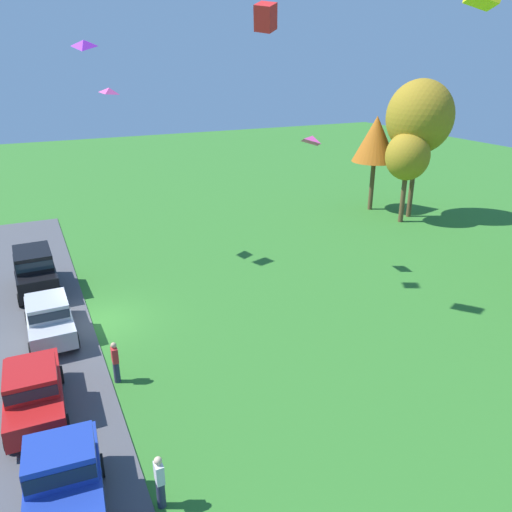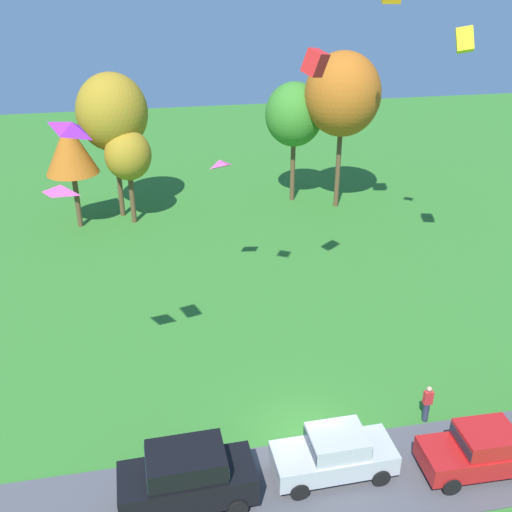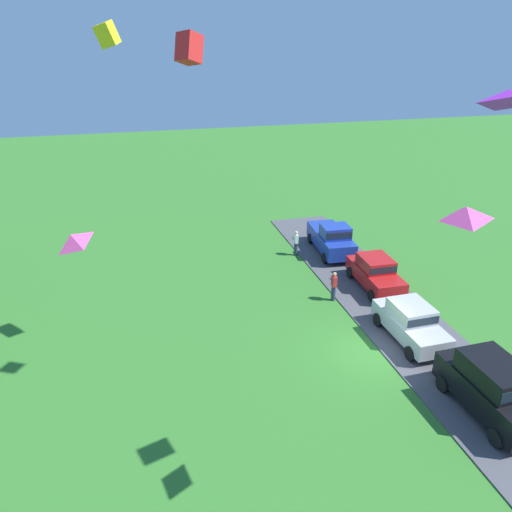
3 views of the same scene
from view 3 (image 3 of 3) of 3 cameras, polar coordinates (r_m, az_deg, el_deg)
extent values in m
plane|color=#337528|center=(24.15, 13.17, -10.68)|extent=(120.00, 120.00, 0.00)
cube|color=#4C4C51|center=(25.33, 18.44, -9.49)|extent=(36.00, 4.40, 0.06)
cube|color=black|center=(21.73, 25.22, -13.98)|extent=(4.64, 2.01, 1.10)
cube|color=black|center=(21.18, 25.69, -11.90)|extent=(2.64, 1.82, 0.84)
cube|color=#19232D|center=(21.18, 25.69, -11.90)|extent=(2.69, 1.79, 0.46)
cylinder|color=black|center=(20.70, 25.79, -18.22)|extent=(0.69, 0.26, 0.68)
cylinder|color=black|center=(23.47, 24.25, -12.38)|extent=(0.69, 0.26, 0.68)
cylinder|color=black|center=(22.46, 20.60, -13.49)|extent=(0.69, 0.26, 0.68)
cube|color=#B7B7BC|center=(25.06, 17.24, -7.62)|extent=(4.42, 1.86, 0.80)
cube|color=#B7B7BC|center=(24.75, 17.34, -6.03)|extent=(2.02, 1.67, 0.70)
cube|color=#19232D|center=(24.75, 17.34, -6.03)|extent=(2.06, 1.64, 0.38)
cylinder|color=black|center=(24.70, 20.66, -9.76)|extent=(0.68, 0.25, 0.68)
cylinder|color=black|center=(23.82, 17.25, -10.59)|extent=(0.68, 0.25, 0.68)
cylinder|color=black|center=(26.74, 17.03, -6.45)|extent=(0.68, 0.25, 0.68)
cylinder|color=black|center=(25.92, 13.80, -7.07)|extent=(0.68, 0.25, 0.68)
cube|color=red|center=(29.42, 13.47, -2.19)|extent=(4.45, 1.92, 0.80)
cube|color=red|center=(29.19, 13.52, -0.79)|extent=(2.04, 1.70, 0.70)
cube|color=#19232D|center=(29.19, 13.52, -0.79)|extent=(2.08, 1.66, 0.38)
cylinder|color=black|center=(28.82, 16.20, -4.00)|extent=(0.69, 0.26, 0.68)
cylinder|color=black|center=(28.07, 13.13, -4.43)|extent=(0.69, 0.26, 0.68)
cylinder|color=black|center=(31.15, 13.63, -1.49)|extent=(0.69, 0.26, 0.68)
cylinder|color=black|center=(30.45, 10.74, -1.83)|extent=(0.69, 0.26, 0.68)
cube|color=#1E389E|center=(33.62, 8.53, 1.83)|extent=(5.13, 2.29, 1.00)
cube|color=#1E389E|center=(32.58, 9.06, 2.76)|extent=(1.63, 1.87, 0.80)
cube|color=#19232D|center=(32.58, 9.06, 2.76)|extent=(1.66, 1.84, 0.44)
cylinder|color=black|center=(32.64, 10.90, -0.01)|extent=(0.70, 0.29, 0.68)
cylinder|color=black|center=(32.06, 7.89, -0.25)|extent=(0.70, 0.29, 0.68)
cylinder|color=black|center=(35.57, 9.01, 2.21)|extent=(0.70, 0.29, 0.68)
cylinder|color=black|center=(35.04, 6.22, 2.02)|extent=(0.70, 0.29, 0.68)
cylinder|color=#2D334C|center=(33.10, 4.56, 0.80)|extent=(0.24, 0.24, 0.88)
cube|color=white|center=(32.82, 4.60, 1.99)|extent=(0.36, 0.22, 0.60)
sphere|color=beige|center=(32.66, 4.63, 2.67)|extent=(0.22, 0.22, 0.22)
cylinder|color=#2D334C|center=(27.84, 8.83, -4.21)|extent=(0.24, 0.24, 0.88)
cube|color=red|center=(27.49, 8.92, -2.86)|extent=(0.36, 0.22, 0.60)
sphere|color=tan|center=(27.31, 8.98, -2.07)|extent=(0.22, 0.22, 0.22)
cube|color=yellow|center=(27.52, -16.65, 23.08)|extent=(1.07, 1.34, 1.38)
pyramid|color=purple|center=(13.05, 26.84, 15.96)|extent=(1.40, 1.34, 0.66)
pyramid|color=#EA4C9E|center=(17.00, -20.37, 1.73)|extent=(1.28, 1.31, 0.71)
pyramid|color=#EA4C9E|center=(12.20, 22.82, 4.53)|extent=(1.34, 1.26, 0.42)
cube|color=red|center=(19.46, -7.66, 22.48)|extent=(1.24, 1.14, 1.24)
camera|label=1|loc=(40.92, 2.89, 21.31)|focal=35.00mm
camera|label=2|loc=(30.15, 56.63, 20.60)|focal=42.00mm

